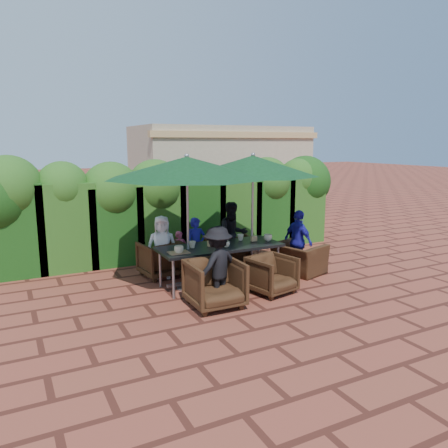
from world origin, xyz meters
name	(u,v)px	position (x,y,z in m)	size (l,w,h in m)	color
ground	(220,281)	(0.00, 0.00, 0.00)	(80.00, 80.00, 0.00)	brown
dining_table	(220,249)	(-0.06, -0.14, 0.68)	(2.33, 0.90, 0.75)	black
umbrella_left	(187,168)	(-0.70, -0.11, 2.21)	(2.89, 2.89, 2.46)	gray
umbrella_right	(253,166)	(0.68, -0.06, 2.21)	(2.52, 2.52, 2.46)	gray
chair_far_left	(161,257)	(-0.90, 0.84, 0.39)	(0.76, 0.71, 0.79)	black
chair_far_mid	(197,254)	(-0.13, 0.80, 0.39)	(0.75, 0.70, 0.77)	black
chair_far_right	(232,249)	(0.72, 0.87, 0.38)	(0.74, 0.69, 0.76)	black
chair_near_left	(215,281)	(-0.66, -1.15, 0.43)	(0.83, 0.78, 0.86)	black
chair_near_right	(272,273)	(0.53, -1.01, 0.37)	(0.72, 0.67, 0.74)	black
chair_end_right	(299,253)	(1.69, -0.24, 0.41)	(0.95, 0.62, 0.83)	black
adult_far_left	(162,247)	(-0.90, 0.77, 0.62)	(0.61, 0.36, 1.24)	white
adult_far_mid	(196,245)	(-0.14, 0.82, 0.57)	(0.41, 0.33, 1.14)	#1E1B95
adult_far_right	(233,235)	(0.71, 0.79, 0.71)	(0.68, 0.41, 1.41)	black
adult_near_left	(218,265)	(-0.55, -1.03, 0.66)	(0.84, 0.39, 1.31)	black
adult_end_right	(298,241)	(1.73, -0.16, 0.65)	(0.76, 0.38, 1.30)	#1E1B95
child_left	(180,252)	(-0.45, 0.96, 0.43)	(0.31, 0.25, 0.86)	#DA4D71
child_right	(222,248)	(0.46, 0.81, 0.45)	(0.32, 0.26, 0.89)	#77479A
pedestrian_a	(208,204)	(1.70, 4.16, 0.88)	(1.65, 0.59, 1.77)	#319127
pedestrian_b	(230,202)	(2.53, 4.40, 0.87)	(0.83, 0.51, 1.74)	#DA4D71
pedestrian_c	(266,198)	(3.69, 4.20, 0.94)	(1.21, 0.55, 1.89)	gray
cup_a	(179,250)	(-0.96, -0.34, 0.82)	(0.17, 0.17, 0.13)	beige
cup_b	(192,245)	(-0.60, -0.08, 0.81)	(0.13, 0.13, 0.12)	beige
cup_c	(226,244)	(-0.02, -0.30, 0.81)	(0.14, 0.14, 0.11)	beige
cup_d	(240,237)	(0.49, 0.07, 0.81)	(0.13, 0.13, 0.12)	beige
cup_e	(268,238)	(0.95, -0.22, 0.81)	(0.16, 0.16, 0.13)	beige
ketchup_bottle	(212,241)	(-0.19, -0.05, 0.83)	(0.04, 0.04, 0.17)	#B20C0A
sauce_bottle	(212,242)	(-0.21, -0.10, 0.83)	(0.04, 0.04, 0.17)	#4C230C
serving_tray	(179,252)	(-0.96, -0.31, 0.76)	(0.35, 0.25, 0.02)	#A97952
number_block_left	(211,244)	(-0.24, -0.10, 0.80)	(0.12, 0.06, 0.10)	tan
number_block_right	(254,239)	(0.70, -0.10, 0.80)	(0.12, 0.06, 0.10)	tan
hedge_wall	(165,201)	(-0.28, 2.32, 1.31)	(9.10, 1.60, 2.42)	#12380F
building	(220,172)	(3.50, 6.99, 1.61)	(6.20, 3.08, 3.20)	tan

